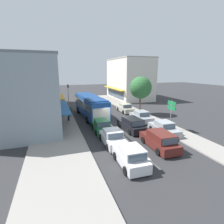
% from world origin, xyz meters
% --- Properties ---
extents(ground_plane, '(140.00, 140.00, 0.00)m').
position_xyz_m(ground_plane, '(0.00, 0.00, 0.00)').
color(ground_plane, '#2D2D30').
extents(lane_centre_line, '(0.20, 28.00, 0.01)m').
position_xyz_m(lane_centre_line, '(0.00, 4.00, 0.00)').
color(lane_centre_line, silver).
rests_on(lane_centre_line, ground).
extents(sidewalk_left, '(5.20, 44.00, 0.14)m').
position_xyz_m(sidewalk_left, '(-6.80, 6.00, 0.07)').
color(sidewalk_left, gray).
rests_on(sidewalk_left, ground).
extents(kerb_right, '(2.80, 44.00, 0.12)m').
position_xyz_m(kerb_right, '(6.20, 6.00, 0.06)').
color(kerb_right, gray).
rests_on(kerb_right, ground).
extents(shopfront_corner_near, '(8.91, 9.02, 8.62)m').
position_xyz_m(shopfront_corner_near, '(-10.18, 1.93, 4.31)').
color(shopfront_corner_near, '#84939E').
rests_on(shopfront_corner_near, ground).
extents(shopfront_mid_block, '(8.93, 7.75, 6.87)m').
position_xyz_m(shopfront_mid_block, '(-10.18, 10.61, 3.43)').
color(shopfront_mid_block, gray).
rests_on(shopfront_mid_block, ground).
extents(shopfront_far_end, '(8.00, 8.04, 7.01)m').
position_xyz_m(shopfront_far_end, '(-10.18, 18.77, 3.50)').
color(shopfront_far_end, gray).
rests_on(shopfront_far_end, ground).
extents(building_right_far, '(8.42, 13.77, 9.88)m').
position_xyz_m(building_right_far, '(11.48, 21.25, 4.93)').
color(building_right_far, silver).
rests_on(building_right_far, ground).
extents(city_bus, '(3.14, 10.97, 3.23)m').
position_xyz_m(city_bus, '(-1.68, 6.10, 1.88)').
color(city_bus, '#1E4C99').
rests_on(city_bus, ground).
extents(wagon_adjacent_lane_trail, '(2.05, 4.56, 1.58)m').
position_xyz_m(wagon_adjacent_lane_trail, '(1.98, -6.82, 0.75)').
color(wagon_adjacent_lane_trail, '#561E19').
rests_on(wagon_adjacent_lane_trail, ground).
extents(sedan_adjacent_lane_lead, '(1.96, 4.23, 1.47)m').
position_xyz_m(sedan_adjacent_lane_lead, '(-1.80, -4.60, 0.66)').
color(sedan_adjacent_lane_lead, silver).
rests_on(sedan_adjacent_lane_lead, ground).
extents(wagon_queue_gap_filler, '(2.10, 4.58, 1.58)m').
position_xyz_m(wagon_queue_gap_filler, '(1.61, -1.61, 0.75)').
color(wagon_queue_gap_filler, black).
rests_on(wagon_queue_gap_filler, ground).
extents(hatchback_queue_far_back, '(1.92, 3.76, 1.54)m').
position_xyz_m(hatchback_queue_far_back, '(-1.90, -0.98, 0.71)').
color(hatchback_queue_far_back, '#1E6638').
rests_on(hatchback_queue_far_back, ground).
extents(hatchback_behind_bus_near, '(1.89, 3.74, 1.54)m').
position_xyz_m(hatchback_behind_bus_near, '(-1.80, -8.75, 0.71)').
color(hatchback_behind_bus_near, silver).
rests_on(hatchback_behind_bus_near, ground).
extents(parked_sedan_kerb_front, '(1.99, 4.25, 1.47)m').
position_xyz_m(parked_sedan_kerb_front, '(4.53, -3.82, 0.66)').
color(parked_sedan_kerb_front, '#9EA3A8').
rests_on(parked_sedan_kerb_front, ground).
extents(parked_sedan_kerb_second, '(1.92, 4.21, 1.47)m').
position_xyz_m(parked_sedan_kerb_second, '(4.56, 1.55, 0.66)').
color(parked_sedan_kerb_second, '#9EA3A8').
rests_on(parked_sedan_kerb_second, ground).
extents(parked_sedan_kerb_third, '(1.90, 4.20, 1.47)m').
position_xyz_m(parked_sedan_kerb_third, '(4.66, 7.44, 0.66)').
color(parked_sedan_kerb_third, '#B7B29E').
rests_on(parked_sedan_kerb_third, ground).
extents(traffic_light_downstreet, '(0.33, 0.24, 4.20)m').
position_xyz_m(traffic_light_downstreet, '(-3.88, 17.39, 2.85)').
color(traffic_light_downstreet, gray).
rests_on(traffic_light_downstreet, ground).
extents(directional_road_sign, '(0.10, 1.40, 3.60)m').
position_xyz_m(directional_road_sign, '(5.90, -3.11, 2.70)').
color(directional_road_sign, gray).
rests_on(directional_road_sign, ground).
extents(street_tree_right, '(3.45, 3.45, 6.07)m').
position_xyz_m(street_tree_right, '(6.20, 5.09, 4.33)').
color(street_tree_right, brown).
rests_on(street_tree_right, ground).
extents(pedestrian_with_handbag_near, '(0.54, 0.57, 1.63)m').
position_xyz_m(pedestrian_with_handbag_near, '(-5.11, 4.71, 1.07)').
color(pedestrian_with_handbag_near, '#232838').
rests_on(pedestrian_with_handbag_near, sidewalk_left).
extents(pedestrian_browsing_midblock, '(0.60, 0.50, 1.63)m').
position_xyz_m(pedestrian_browsing_midblock, '(-4.60, 7.17, 1.07)').
color(pedestrian_browsing_midblock, '#232838').
rests_on(pedestrian_browsing_midblock, sidewalk_left).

